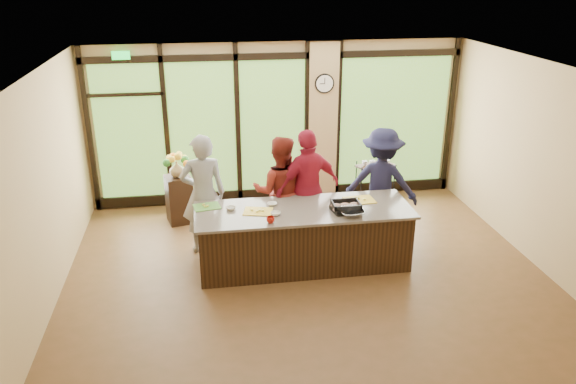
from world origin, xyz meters
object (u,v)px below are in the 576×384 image
object	(u,v)px
cook_left	(203,194)
cook_right	(381,183)
island_base	(303,238)
flower_stand	(179,199)
bar_cart	(375,179)
roasting_pan	(346,209)

from	to	relation	value
cook_left	cook_right	distance (m)	2.90
island_base	flower_stand	distance (m)	2.65
island_base	cook_right	world-z (taller)	cook_right
cook_right	flower_stand	xyz separation A→B (m)	(-3.33, 1.05, -0.50)
flower_stand	bar_cart	distance (m)	3.59
cook_left	bar_cart	xyz separation A→B (m)	(3.16, 1.24, -0.40)
cook_right	roasting_pan	xyz separation A→B (m)	(-0.86, -1.00, 0.03)
cook_left	cook_right	size ratio (longest dim) A/B	1.04
cook_right	flower_stand	size ratio (longest dim) A/B	2.18
cook_left	roasting_pan	xyz separation A→B (m)	(2.04, -0.88, -0.01)
island_base	flower_stand	bearing A→B (deg)	135.11
island_base	roasting_pan	distance (m)	0.80
flower_stand	island_base	bearing A→B (deg)	-58.65
cook_left	cook_right	bearing A→B (deg)	178.19
island_base	cook_left	bearing A→B (deg)	154.11
cook_right	bar_cart	bearing A→B (deg)	-79.04
island_base	bar_cart	xyz separation A→B (m)	(1.71, 1.95, 0.12)
bar_cart	flower_stand	bearing A→B (deg)	160.35
cook_right	bar_cart	distance (m)	1.21
flower_stand	bar_cart	size ratio (longest dim) A/B	0.91
cook_right	bar_cart	world-z (taller)	cook_right
island_base	cook_left	world-z (taller)	cook_left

